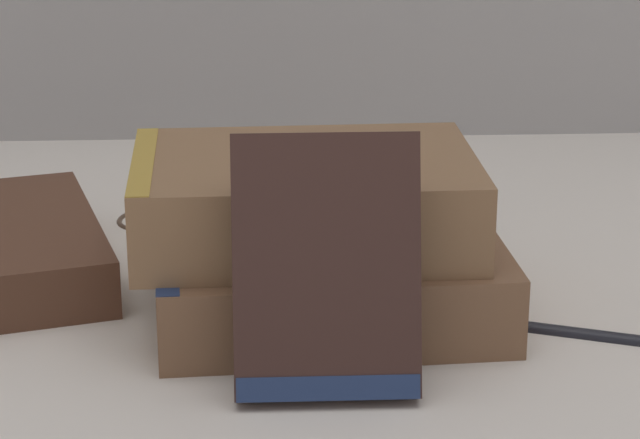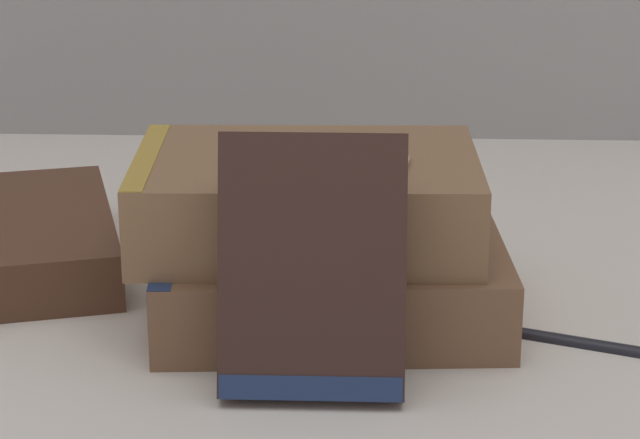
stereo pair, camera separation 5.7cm
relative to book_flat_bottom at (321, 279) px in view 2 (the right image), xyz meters
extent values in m
plane|color=beige|center=(-0.02, -0.03, -0.02)|extent=(3.00, 3.00, 0.00)
cube|color=brown|center=(0.01, 0.00, 0.00)|extent=(0.20, 0.15, 0.04)
cube|color=navy|center=(-0.08, -0.01, 0.00)|extent=(0.02, 0.14, 0.04)
cube|color=brown|center=(-0.01, 0.00, 0.05)|extent=(0.19, 0.13, 0.05)
cube|color=olive|center=(-0.09, 0.00, 0.05)|extent=(0.02, 0.12, 0.05)
cube|color=#331E19|center=(0.00, -0.09, 0.04)|extent=(0.09, 0.05, 0.13)
cube|color=navy|center=(0.00, -0.10, -0.01)|extent=(0.09, 0.02, 0.02)
cylinder|color=white|center=(0.02, -0.01, 0.07)|extent=(0.06, 0.06, 0.01)
torus|color=tan|center=(0.02, -0.01, 0.07)|extent=(0.06, 0.06, 0.01)
sphere|color=tan|center=(0.02, 0.02, 0.07)|extent=(0.01, 0.01, 0.01)
torus|color=#4C3828|center=(-0.11, 0.16, -0.02)|extent=(0.06, 0.06, 0.00)
torus|color=#4C3828|center=(-0.05, 0.15, -0.02)|extent=(0.06, 0.06, 0.00)
cylinder|color=#4C3828|center=(-0.08, 0.16, -0.02)|extent=(0.02, 0.01, 0.00)
cylinder|color=black|center=(0.14, -0.03, -0.02)|extent=(0.12, 0.05, 0.01)
camera|label=1|loc=(-0.03, -0.69, 0.28)|focal=75.00mm
camera|label=2|loc=(0.03, -0.69, 0.28)|focal=75.00mm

